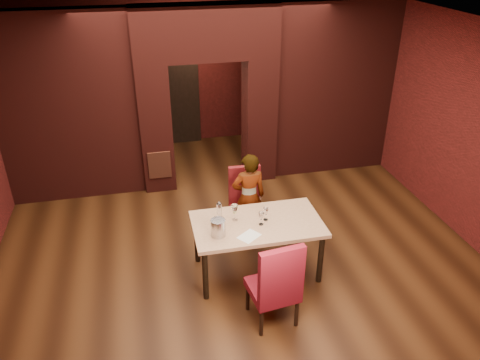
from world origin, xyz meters
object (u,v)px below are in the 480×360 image
at_px(wine_glass_a, 235,213).
at_px(water_bottle, 219,212).
at_px(potted_plant, 282,215).
at_px(dining_table, 257,247).
at_px(chair_far, 247,204).
at_px(chair_near, 273,280).
at_px(wine_glass_b, 261,219).
at_px(wine_glass_c, 266,214).
at_px(person_seated, 249,197).
at_px(wine_bucket, 218,228).

distance_m(wine_glass_a, water_bottle, 0.21).
bearing_deg(water_bottle, potted_plant, 36.67).
height_order(dining_table, chair_far, chair_far).
bearing_deg(chair_near, wine_glass_a, -84.36).
relative_size(wine_glass_a, water_bottle, 0.80).
bearing_deg(water_bottle, dining_table, -17.14).
relative_size(chair_far, wine_glass_b, 5.91).
xyz_separation_m(wine_glass_c, water_bottle, (-0.61, 0.11, 0.05)).
bearing_deg(dining_table, person_seated, 84.53).
xyz_separation_m(chair_near, potted_plant, (0.73, 1.93, -0.40)).
xyz_separation_m(dining_table, wine_bucket, (-0.56, -0.17, 0.52)).
relative_size(dining_table, person_seated, 1.21).
xyz_separation_m(dining_table, wine_glass_b, (0.04, -0.05, 0.50)).
bearing_deg(potted_plant, chair_near, -110.84).
relative_size(wine_bucket, potted_plant, 0.58).
distance_m(chair_near, wine_glass_b, 0.91).
xyz_separation_m(chair_near, wine_glass_c, (0.18, 0.95, 0.30)).
xyz_separation_m(dining_table, chair_near, (-0.05, -0.91, 0.19)).
relative_size(chair_near, wine_bucket, 5.14).
relative_size(chair_near, water_bottle, 4.13).
relative_size(dining_table, chair_near, 1.45).
distance_m(wine_glass_b, wine_glass_c, 0.13).
distance_m(wine_glass_a, potted_plant, 1.50).
relative_size(person_seated, wine_glass_b, 7.77).
bearing_deg(potted_plant, dining_table, -123.89).
bearing_deg(person_seated, chair_far, -89.42).
distance_m(chair_far, potted_plant, 0.70).
height_order(person_seated, wine_bucket, person_seated).
xyz_separation_m(wine_glass_a, potted_plant, (0.96, 0.89, -0.72)).
bearing_deg(wine_glass_c, person_seated, 92.63).
relative_size(person_seated, wine_bucket, 6.13).
bearing_deg(wine_glass_a, wine_bucket, -133.19).
relative_size(water_bottle, potted_plant, 0.72).
height_order(water_bottle, potted_plant, water_bottle).
relative_size(wine_glass_b, potted_plant, 0.46).
xyz_separation_m(chair_near, person_seated, (0.14, 1.75, 0.11)).
xyz_separation_m(chair_far, person_seated, (0.00, -0.10, 0.17)).
xyz_separation_m(chair_far, wine_bucket, (-0.65, -1.11, 0.38)).
relative_size(chair_near, person_seated, 0.84).
height_order(chair_far, person_seated, person_seated).
bearing_deg(chair_far, wine_glass_c, -84.93).
relative_size(chair_far, person_seated, 0.76).
bearing_deg(potted_plant, chair_far, -171.72).
bearing_deg(potted_plant, person_seated, -162.74).
height_order(wine_glass_b, water_bottle, water_bottle).
xyz_separation_m(person_seated, wine_glass_a, (-0.37, -0.71, 0.21)).
relative_size(chair_far, wine_glass_a, 4.66).
distance_m(chair_near, potted_plant, 2.10).
bearing_deg(wine_glass_c, water_bottle, 169.83).
bearing_deg(dining_table, chair_near, -92.53).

